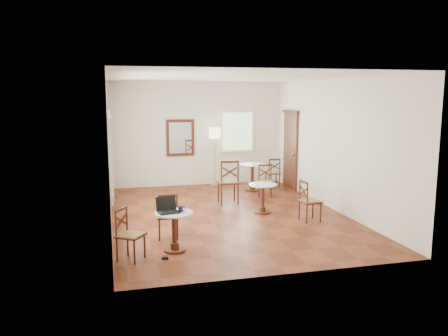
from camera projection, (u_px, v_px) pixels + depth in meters
name	position (u px, v px, depth m)	size (l,w,h in m)	color
ground	(227.00, 214.00, 10.16)	(7.00, 7.00, 0.00)	#612510
room_shell	(222.00, 129.00, 10.11)	(5.02, 7.02, 3.01)	beige
cafe_table_near	(174.00, 227.00, 7.74)	(0.64, 0.64, 0.68)	#431E10
cafe_table_mid	(263.00, 195.00, 10.23)	(0.63, 0.63, 0.66)	#431E10
cafe_table_back	(252.00, 174.00, 12.60)	(0.71, 0.71, 0.75)	#431E10
chair_near_a	(168.00, 216.00, 8.44)	(0.43, 0.43, 0.87)	#431E10
chair_near_b	(129.00, 234.00, 7.35)	(0.54, 0.54, 0.85)	#431E10
chair_mid_a	(228.00, 182.00, 11.13)	(0.53, 0.53, 1.08)	#431E10
chair_mid_b	(309.00, 201.00, 9.59)	(0.43, 0.43, 0.86)	#431E10
chair_back_a	(273.00, 173.00, 13.10)	(0.40, 0.40, 0.83)	#431E10
chair_back_b	(265.00, 181.00, 11.86)	(0.48, 0.48, 0.83)	#431E10
floor_lamp	(215.00, 137.00, 13.05)	(0.33, 0.33, 1.69)	#BF8C3F
laptop	(167.00, 208.00, 7.70)	(0.40, 0.35, 0.25)	black
mouse	(176.00, 211.00, 7.70)	(0.10, 0.06, 0.04)	black
navy_mug	(181.00, 209.00, 7.72)	(0.13, 0.09, 0.10)	#101137
water_glass	(185.00, 208.00, 7.80)	(0.06, 0.06, 0.10)	white
power_adapter	(165.00, 258.00, 7.42)	(0.10, 0.06, 0.04)	black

